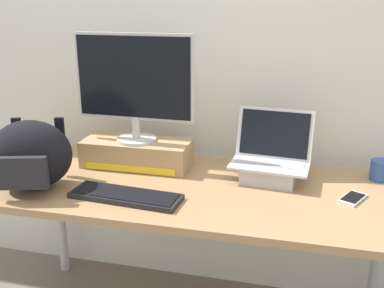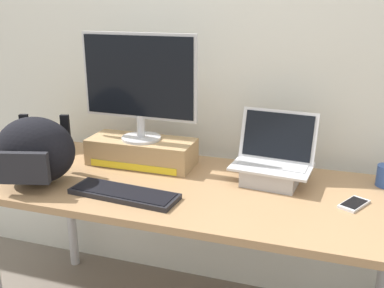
% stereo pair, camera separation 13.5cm
% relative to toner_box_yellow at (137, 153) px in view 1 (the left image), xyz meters
% --- Properties ---
extents(back_wall, '(7.00, 0.10, 2.60)m').
position_rel_toner_box_yellow_xyz_m(back_wall, '(0.30, 0.29, 0.51)').
color(back_wall, silver).
rests_on(back_wall, ground).
extents(desk, '(1.75, 0.72, 0.73)m').
position_rel_toner_box_yellow_xyz_m(desk, '(0.30, -0.17, -0.13)').
color(desk, '#A87F56').
rests_on(desk, ground).
extents(toner_box_yellow, '(0.49, 0.21, 0.12)m').
position_rel_toner_box_yellow_xyz_m(toner_box_yellow, '(0.00, 0.00, 0.00)').
color(toner_box_yellow, tan).
rests_on(toner_box_yellow, desk).
extents(desktop_monitor, '(0.54, 0.18, 0.48)m').
position_rel_toner_box_yellow_xyz_m(desktop_monitor, '(-0.00, -0.00, 0.32)').
color(desktop_monitor, silver).
rests_on(desktop_monitor, toner_box_yellow).
extents(open_laptop, '(0.34, 0.25, 0.29)m').
position_rel_toner_box_yellow_xyz_m(open_laptop, '(0.61, -0.02, 0.00)').
color(open_laptop, '#ADADB2').
rests_on(open_laptop, desk).
extents(external_keyboard, '(0.44, 0.17, 0.02)m').
position_rel_toner_box_yellow_xyz_m(external_keyboard, '(0.08, -0.35, -0.05)').
color(external_keyboard, black).
rests_on(external_keyboard, desk).
extents(messenger_backpack, '(0.37, 0.32, 0.28)m').
position_rel_toner_box_yellow_xyz_m(messenger_backpack, '(-0.32, -0.34, 0.08)').
color(messenger_backpack, black).
rests_on(messenger_backpack, desk).
extents(coffee_mug, '(0.12, 0.08, 0.09)m').
position_rel_toner_box_yellow_xyz_m(coffee_mug, '(1.07, 0.08, -0.02)').
color(coffee_mug, '#2D4C93').
rests_on(coffee_mug, desk).
extents(cell_phone, '(0.12, 0.15, 0.01)m').
position_rel_toner_box_yellow_xyz_m(cell_phone, '(0.93, -0.15, -0.05)').
color(cell_phone, silver).
rests_on(cell_phone, desk).
extents(plush_toy, '(0.12, 0.12, 0.12)m').
position_rel_toner_box_yellow_xyz_m(plush_toy, '(-0.47, 0.03, -0.00)').
color(plush_toy, gold).
rests_on(plush_toy, desk).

